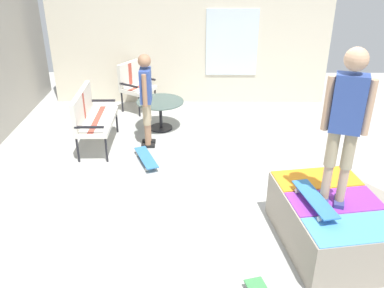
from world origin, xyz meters
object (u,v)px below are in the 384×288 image
(skate_ramp, at_px, (334,222))
(person_watching, at_px, (146,94))
(patio_chair_near_house, at_px, (134,82))
(patio_table, at_px, (160,109))
(skateboard_by_bench, at_px, (146,158))
(person_skater, at_px, (346,117))
(skateboard_on_ramp, at_px, (315,199))
(patio_bench, at_px, (90,114))

(skate_ramp, distance_m, person_watching, 3.72)
(patio_chair_near_house, bearing_deg, patio_table, -148.30)
(skateboard_by_bench, bearing_deg, patio_table, -6.07)
(person_skater, xyz_separation_m, skateboard_by_bench, (2.06, 2.38, -1.60))
(skate_ramp, height_order, skateboard_by_bench, skate_ramp)
(person_watching, bearing_deg, patio_chair_near_house, 14.88)
(skate_ramp, xyz_separation_m, person_skater, (-0.04, 0.09, 1.37))
(patio_chair_near_house, bearing_deg, skateboard_by_bench, -168.40)
(skate_ramp, bearing_deg, person_skater, 112.45)
(patio_chair_near_house, height_order, skateboard_on_ramp, patio_chair_near_house)
(skate_ramp, xyz_separation_m, patio_table, (3.39, 2.32, 0.09))
(patio_chair_near_house, relative_size, skateboard_on_ramp, 1.24)
(skate_ramp, relative_size, person_skater, 1.19)
(person_watching, relative_size, skateboard_on_ramp, 2.01)
(patio_table, height_order, skateboard_by_bench, patio_table)
(patio_table, height_order, person_skater, person_skater)
(patio_table, relative_size, skateboard_on_ramp, 1.09)
(patio_chair_near_house, bearing_deg, skate_ramp, -146.22)
(patio_chair_near_house, height_order, skateboard_by_bench, patio_chair_near_house)
(patio_bench, height_order, patio_table, patio_bench)
(person_skater, relative_size, skateboard_by_bench, 2.19)
(patio_table, bearing_deg, person_watching, 166.39)
(person_watching, distance_m, person_skater, 3.70)
(patio_chair_near_house, distance_m, person_skater, 5.42)
(person_skater, height_order, skateboard_by_bench, person_skater)
(patio_chair_near_house, xyz_separation_m, skateboard_by_bench, (-2.40, -0.49, -0.53))
(skate_ramp, distance_m, patio_chair_near_house, 5.34)
(skateboard_on_ramp, bearing_deg, skateboard_by_bench, 45.40)
(skateboard_by_bench, bearing_deg, skateboard_on_ramp, -134.60)
(skate_ramp, xyz_separation_m, patio_bench, (2.62, 3.48, 0.30))
(patio_bench, distance_m, patio_table, 1.41)
(person_watching, xyz_separation_m, skateboard_by_bench, (-0.65, -0.03, -0.88))
(person_watching, distance_m, skateboard_by_bench, 1.09)
(person_watching, relative_size, skateboard_by_bench, 2.03)
(skate_ramp, bearing_deg, patio_table, 34.39)
(patio_chair_near_house, bearing_deg, patio_bench, 163.97)
(patio_chair_near_house, bearing_deg, person_watching, -165.12)
(skate_ramp, relative_size, skateboard_by_bench, 2.61)
(skateboard_on_ramp, bearing_deg, skate_ramp, -70.88)
(patio_chair_near_house, xyz_separation_m, person_watching, (-1.75, -0.47, 0.35))
(skate_ramp, distance_m, patio_bench, 4.37)
(skateboard_by_bench, bearing_deg, patio_chair_near_house, 11.60)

